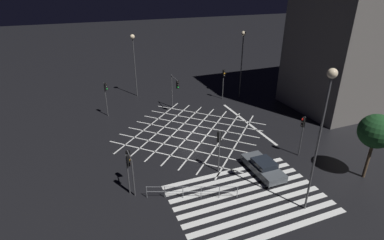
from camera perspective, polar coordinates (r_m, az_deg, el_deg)
ground_plane at (r=32.33m, az=-0.00°, el=-2.39°), size 200.00×200.00×0.00m
road_markings at (r=26.81m, az=6.38°, el=-8.93°), size 17.18×24.00×0.01m
traffic_light_median_south at (r=24.87m, az=5.14°, el=-4.41°), size 0.36×0.39×3.81m
traffic_light_sw_cross at (r=23.49m, az=-11.77°, el=-8.00°), size 0.36×1.90×3.20m
traffic_light_median_north at (r=36.60m, az=-3.26°, el=6.39°), size 0.36×2.58×4.36m
traffic_light_ne_cross at (r=40.72m, az=6.05°, el=7.92°), size 0.36×0.39×4.17m
traffic_light_se_main at (r=28.66m, az=20.27°, el=-1.52°), size 0.39×0.36×3.98m
traffic_light_nw_main at (r=36.62m, az=-16.09°, el=5.08°), size 0.39×0.36×4.19m
traffic_light_sw_main at (r=22.88m, az=-12.02°, el=-8.57°), size 0.39×0.36×3.45m
street_lamp_east at (r=40.89m, az=9.60°, el=13.17°), size 0.59×0.59×9.00m
street_lamp_west at (r=20.04m, az=23.97°, el=1.76°), size 0.62×0.62×10.35m
street_lamp_far at (r=41.59m, az=-11.09°, el=13.11°), size 0.63×0.63×8.51m
street_tree_near at (r=27.33m, az=31.69°, el=-1.88°), size 2.72×2.72×5.65m
waiting_car at (r=26.35m, az=13.39°, el=-8.65°), size 1.82×4.38×1.22m
pedestrian_railing at (r=22.98m, az=-0.00°, el=-13.30°), size 6.37×2.57×1.05m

